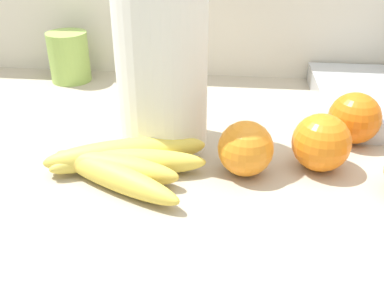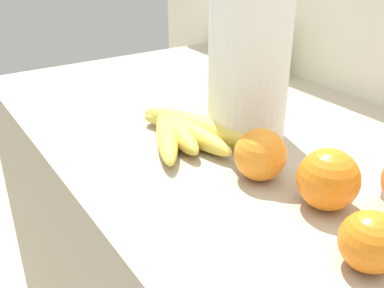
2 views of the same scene
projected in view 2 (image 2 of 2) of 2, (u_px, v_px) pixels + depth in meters
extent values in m
ellipsoid|color=#E7CC4C|center=(167.00, 134.00, 0.73)|extent=(0.20, 0.12, 0.03)
ellipsoid|color=#E4C24C|center=(175.00, 130.00, 0.74)|extent=(0.18, 0.07, 0.04)
ellipsoid|color=#E9CD4C|center=(187.00, 131.00, 0.74)|extent=(0.21, 0.06, 0.04)
ellipsoid|color=#E1C84C|center=(195.00, 127.00, 0.74)|extent=(0.22, 0.11, 0.04)
ellipsoid|color=#D7C24C|center=(195.00, 125.00, 0.76)|extent=(0.17, 0.14, 0.03)
sphere|color=orange|center=(370.00, 242.00, 0.46)|extent=(0.06, 0.06, 0.06)
sphere|color=orange|center=(260.00, 155.00, 0.62)|extent=(0.07, 0.07, 0.07)
sphere|color=orange|center=(328.00, 179.00, 0.56)|extent=(0.08, 0.08, 0.08)
cylinder|color=white|center=(250.00, 52.00, 0.70)|extent=(0.13, 0.13, 0.28)
cylinder|color=gray|center=(250.00, 43.00, 0.69)|extent=(0.02, 0.02, 0.31)
cylinder|color=#98BF56|center=(265.00, 56.00, 1.04)|extent=(0.08, 0.08, 0.10)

